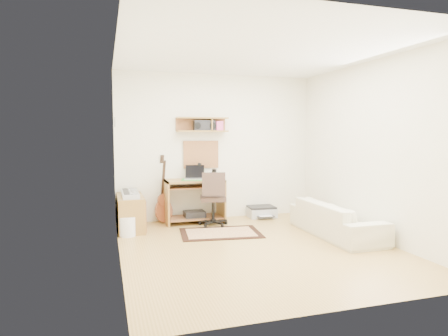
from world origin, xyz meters
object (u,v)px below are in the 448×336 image
object	(u,v)px
task_chair	(213,198)
cabinet	(130,213)
sofa	(336,213)
desk	(194,201)
printer	(261,212)

from	to	relation	value
task_chair	cabinet	bearing A→B (deg)	-173.30
cabinet	sofa	world-z (taller)	sofa
desk	task_chair	xyz separation A→B (m)	(0.25, -0.33, 0.09)
task_chair	cabinet	xyz separation A→B (m)	(-1.35, 0.13, -0.19)
desk	task_chair	world-z (taller)	task_chair
task_chair	cabinet	distance (m)	1.36
task_chair	cabinet	world-z (taller)	task_chair
printer	sofa	bearing A→B (deg)	-67.19
desk	printer	distance (m)	1.32
task_chair	printer	size ratio (longest dim) A/B	1.84
printer	sofa	world-z (taller)	sofa
cabinet	desk	bearing A→B (deg)	10.26
desk	printer	bearing A→B (deg)	3.89
printer	desk	bearing A→B (deg)	-173.37
desk	printer	size ratio (longest dim) A/B	1.99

